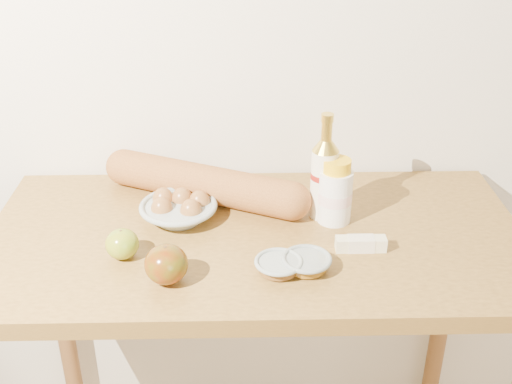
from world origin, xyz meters
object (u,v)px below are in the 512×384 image
egg_bowl (179,209)px  bourbon_bottle (324,176)px  baguette (204,183)px  cream_bottle (335,193)px  table (256,278)px

egg_bowl → bourbon_bottle: bearing=1.2°
baguette → cream_bottle: bearing=5.4°
table → bourbon_bottle: bourbon_bottle is taller
table → egg_bowl: (-0.18, 0.07, 0.15)m
egg_bowl → baguette: (0.05, 0.09, 0.02)m
cream_bottle → egg_bowl: size_ratio=0.74×
cream_bottle → egg_bowl: bearing=168.0°
bourbon_bottle → egg_bowl: (-0.33, -0.01, -0.08)m
bourbon_bottle → table: bearing=-160.6°
cream_bottle → baguette: size_ratio=0.29×
cream_bottle → egg_bowl: (-0.36, 0.02, -0.05)m
egg_bowl → baguette: size_ratio=0.39×
egg_bowl → cream_bottle: bearing=-2.5°
table → bourbon_bottle: bearing=25.8°
bourbon_bottle → cream_bottle: bearing=-49.7°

